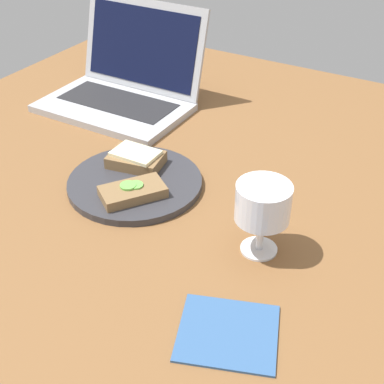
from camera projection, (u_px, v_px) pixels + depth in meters
wooden_table at (182, 198)px, 101.44cm from camera, size 140.00×140.00×3.00cm
plate at (135, 183)px, 101.72cm from camera, size 25.58×25.58×1.39cm
sandwich_with_cheese at (136, 159)px, 104.91cm from camera, size 11.52×8.81×3.01cm
sandwich_with_cucumber at (133, 191)px, 96.35cm from camera, size 11.76×13.01×2.33cm
wine_glass at (263, 206)px, 81.86cm from camera, size 8.69×8.69×12.51cm
laptop at (124, 86)px, 129.07cm from camera, size 34.59×27.55×22.56cm
napkin at (228, 333)px, 72.53cm from camera, size 16.72×15.87×0.40cm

